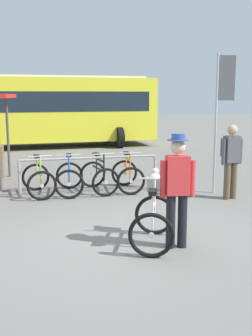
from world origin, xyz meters
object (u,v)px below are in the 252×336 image
Objects in this scene: person_with_featured_bike at (177,186)px; racked_bike_orange at (128,175)px; banner_flag at (222,97)px; featured_bicycle at (154,212)px; racked_bike_lime at (39,180)px; racked_bike_blue at (69,178)px; racked_bike_black at (99,177)px; pedestrian_with_backpack at (231,157)px; bus_distant at (40,107)px.

racked_bike_orange is at bearing 90.76° from person_with_featured_bike.
featured_bicycle is at bearing -127.47° from banner_flag.
racked_bike_orange is at bearing 86.30° from featured_bicycle.
person_with_featured_bike is (2.14, -3.73, 0.58)m from racked_bike_lime.
racked_bike_orange is 0.90× the size of featured_bicycle.
racked_bike_blue is 0.70m from racked_bike_black.
racked_bike_lime is at bearing 118.24° from featured_bicycle.
racked_bike_orange is 2.47m from pedestrian_with_backpack.
featured_bicycle is at bearing 136.81° from person_with_featured_bike.
bus_distant reaches higher than featured_bicycle.
pedestrian_with_backpack is at bearing 46.31° from featured_bicycle.
racked_bike_black is at bearing 168.77° from banner_flag.
bus_distant is (-2.04, 12.64, 1.25)m from featured_bicycle.
racked_bike_black is 0.70× the size of person_with_featured_bike.
racked_bike_lime is 9.28m from bus_distant.
pedestrian_with_backpack is 0.16× the size of bus_distant.
racked_bike_lime and racked_bike_blue have the same top height.
racked_bike_blue is 3.70m from featured_bicycle.
bus_distant reaches higher than racked_bike_orange.
featured_bicycle is 4.18m from banner_flag.
pedestrian_with_backpack reaches higher than racked_bike_orange.
banner_flag is at bearing -65.65° from bus_distant.
racked_bike_black is 3.60m from featured_bicycle.
racked_bike_orange is 0.65× the size of person_with_featured_bike.
person_with_featured_bike is 0.54× the size of banner_flag.
racked_bike_orange is 3.63m from featured_bicycle.
pedestrian_with_backpack reaches higher than racked_bike_blue.
racked_bike_black is 3.06m from pedestrian_with_backpack.
racked_bike_black is 9.31m from bus_distant.
pedestrian_with_backpack is (4.18, -1.04, 0.57)m from racked_bike_lime.
pedestrian_with_backpack is at bearing -66.90° from bus_distant.
racked_bike_orange is 0.35× the size of banner_flag.
bus_distant is at bearing 91.13° from racked_bike_lime.
banner_flag is (4.35, -9.62, 0.49)m from bus_distant.
person_with_featured_bike reaches higher than racked_bike_orange.
featured_bicycle is (0.46, -3.57, 0.12)m from racked_bike_black.
pedestrian_with_backpack reaches higher than featured_bicycle.
racked_bike_lime is at bearing 173.95° from banner_flag.
racked_bike_black is 0.38× the size of banner_flag.
racked_bike_orange is at bearing 4.46° from racked_bike_black.
racked_bike_orange is at bearing 163.76° from banner_flag.
racked_bike_black is at bearing 101.04° from person_with_featured_bike.
featured_bicycle reaches higher than racked_bike_black.
banner_flag reaches higher than featured_bicycle.
racked_bike_orange is 9.40m from bus_distant.
banner_flag is at bearing 58.33° from person_with_featured_bike.
racked_bike_orange is 0.11× the size of bus_distant.
racked_bike_blue is at bearing 110.93° from person_with_featured_bike.
pedestrian_with_backpack is at bearing -89.73° from banner_flag.
banner_flag is at bearing -16.24° from racked_bike_orange.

